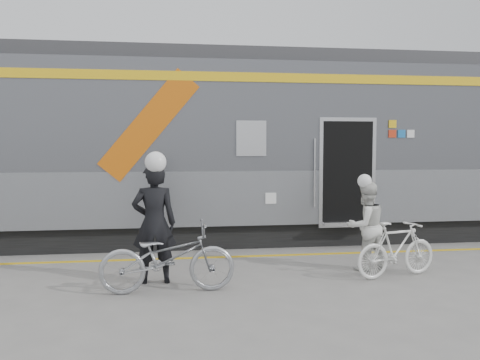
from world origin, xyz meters
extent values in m
plane|color=slate|center=(0.00, 0.00, 0.00)|extent=(90.00, 90.00, 0.00)
cube|color=black|center=(-0.01, 4.20, 0.25)|extent=(24.00, 2.70, 0.50)
cube|color=#9EA0A5|center=(-0.01, 4.20, 1.05)|extent=(24.00, 3.00, 1.10)
cube|color=#585A5F|center=(-0.01, 4.20, 2.70)|extent=(24.00, 3.00, 2.20)
cube|color=#38383A|center=(-0.01, 4.20, 3.95)|extent=(24.00, 2.64, 0.30)
cube|color=gold|center=(-0.01, 2.69, 3.45)|extent=(24.00, 0.02, 0.18)
cube|color=#C5590B|center=(-1.81, 2.69, 2.50)|extent=(1.96, 0.01, 2.19)
cube|color=black|center=(0.19, 2.69, 2.25)|extent=(0.55, 0.02, 0.65)
cube|color=black|center=(2.19, 2.90, 1.55)|extent=(1.05, 0.45, 2.10)
cube|color=silver|center=(2.19, 2.69, 1.55)|extent=(1.20, 0.02, 2.25)
cylinder|color=silver|center=(1.49, 2.67, 1.55)|extent=(0.04, 0.04, 1.40)
cube|color=silver|center=(2.19, 2.65, 0.52)|extent=(1.05, 0.25, 0.06)
cube|color=gold|center=(3.14, 2.69, 2.55)|extent=(0.16, 0.01, 0.16)
cube|color=red|center=(3.14, 2.69, 2.35)|extent=(0.16, 0.01, 0.16)
cube|color=#1A67AE|center=(3.34, 2.69, 2.35)|extent=(0.16, 0.01, 0.16)
cube|color=silver|center=(3.54, 2.69, 2.35)|extent=(0.16, 0.01, 0.16)
cube|color=silver|center=(0.59, 2.69, 1.05)|extent=(0.22, 0.01, 0.22)
cube|color=gold|center=(0.00, 2.15, 0.00)|extent=(24.00, 0.12, 0.01)
imported|color=black|center=(-1.67, 0.54, 0.92)|extent=(0.68, 0.46, 1.84)
imported|color=#979A9E|center=(-1.47, -0.01, 0.51)|extent=(1.95, 0.72, 1.02)
imported|color=silver|center=(1.86, 0.88, 0.75)|extent=(0.85, 0.73, 1.49)
imported|color=silver|center=(2.16, 0.33, 0.45)|extent=(1.56, 0.80, 0.90)
sphere|color=white|center=(-1.67, 0.54, 2.00)|extent=(0.32, 0.32, 0.32)
sphere|color=white|center=(1.86, 0.88, 1.61)|extent=(0.24, 0.24, 0.24)
camera|label=1|loc=(-1.45, -7.26, 2.13)|focal=38.00mm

